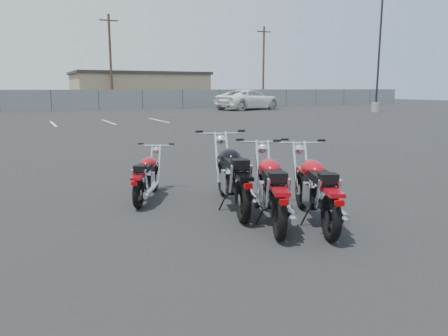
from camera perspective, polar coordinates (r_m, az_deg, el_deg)
name	(u,v)px	position (r m, az deg, el deg)	size (l,w,h in m)	color
ground	(229,218)	(6.62, 0.66, -6.53)	(120.00, 120.00, 0.00)	black
motorcycle_front_red	(147,177)	(7.72, -10.01, -1.13)	(1.18, 1.74, 0.89)	black
motorcycle_second_black	(233,176)	(7.03, 1.17, -1.05)	(1.13, 2.37, 1.17)	black
motorcycle_third_red	(316,190)	(6.38, 11.95, -2.77)	(1.27, 2.20, 1.10)	black
motorcycle_rear_red	(272,188)	(6.32, 6.26, -2.68)	(1.32, 2.21, 1.11)	black
training_cone_near	(276,180)	(8.57, 6.82, -1.54)	(0.28, 0.28, 0.33)	orange
light_pole_east	(377,80)	(37.90, 19.41, 10.82)	(0.80, 0.70, 10.03)	gray
chainlink_fence	(51,100)	(40.80, -21.65, 8.22)	(80.06, 0.06, 1.80)	slate
tan_building_east	(139,89)	(51.30, -11.08, 10.12)	(14.40, 9.40, 3.70)	tan
utility_pole_c	(111,60)	(45.63, -14.61, 13.53)	(1.80, 0.24, 9.00)	#3E2B1D
utility_pole_d	(263,64)	(53.03, 5.18, 13.33)	(1.80, 0.24, 9.00)	#3E2B1D
parking_line_stripes	(23,125)	(25.76, -24.75, 5.16)	(15.12, 4.00, 0.01)	silver
white_van	(249,94)	(40.22, 3.23, 9.64)	(7.43, 2.97, 2.82)	white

